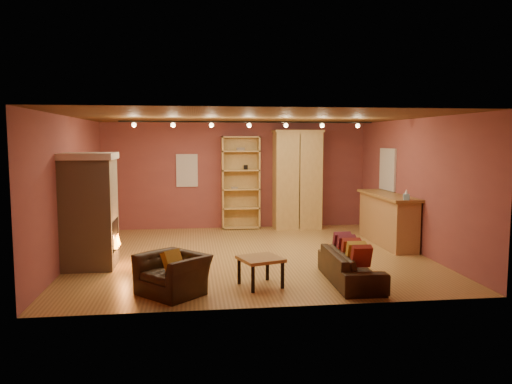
{
  "coord_description": "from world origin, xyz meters",
  "views": [
    {
      "loc": [
        -1.17,
        -10.0,
        2.36
      ],
      "look_at": [
        0.14,
        0.2,
        1.28
      ],
      "focal_mm": 35.0,
      "sensor_mm": 36.0,
      "label": 1
    }
  ],
  "objects": [
    {
      "name": "floor",
      "position": [
        0.0,
        0.0,
        0.0
      ],
      "size": [
        7.0,
        7.0,
        0.0
      ],
      "primitive_type": "plane",
      "color": "olive",
      "rests_on": "ground"
    },
    {
      "name": "bar_counter",
      "position": [
        3.2,
        0.67,
        0.58
      ],
      "size": [
        0.63,
        2.38,
        1.14
      ],
      "color": "#B08251",
      "rests_on": "floor"
    },
    {
      "name": "tissue_box",
      "position": [
        3.15,
        -0.4,
        1.23
      ],
      "size": [
        0.14,
        0.14,
        0.21
      ],
      "rotation": [
        0.0,
        0.0,
        -0.35
      ],
      "color": "#8AC5DC",
      "rests_on": "bar_counter"
    },
    {
      "name": "back_wall",
      "position": [
        0.0,
        3.25,
        1.4
      ],
      "size": [
        7.0,
        0.02,
        2.8
      ],
      "primitive_type": "cube",
      "color": "brown",
      "rests_on": "floor"
    },
    {
      "name": "ceiling",
      "position": [
        0.0,
        0.0,
        2.8
      ],
      "size": [
        7.0,
        7.0,
        0.0
      ],
      "primitive_type": "plane",
      "rotation": [
        3.14,
        0.0,
        0.0
      ],
      "color": "brown",
      "rests_on": "back_wall"
    },
    {
      "name": "armchair",
      "position": [
        -1.48,
        -2.45,
        0.42
      ],
      "size": [
        1.1,
        1.12,
        0.83
      ],
      "rotation": [
        0.0,
        0.0,
        -0.81
      ],
      "color": "black",
      "rests_on": "floor"
    },
    {
      "name": "loveseat",
      "position": [
        1.42,
        -2.18,
        0.37
      ],
      "size": [
        0.57,
        1.8,
        0.75
      ],
      "rotation": [
        0.0,
        0.0,
        1.55
      ],
      "color": "black",
      "rests_on": "floor"
    },
    {
      "name": "bookcase",
      "position": [
        0.1,
        3.12,
        1.24
      ],
      "size": [
        1.0,
        0.39,
        2.45
      ],
      "color": "tan",
      "rests_on": "floor"
    },
    {
      "name": "right_window",
      "position": [
        3.47,
        1.4,
        1.65
      ],
      "size": [
        0.05,
        0.9,
        1.0
      ],
      "primitive_type": "cube",
      "color": "silver",
      "rests_on": "right_wall"
    },
    {
      "name": "coffee_table",
      "position": [
        -0.09,
        -2.21,
        0.4
      ],
      "size": [
        0.79,
        0.79,
        0.47
      ],
      "rotation": [
        0.0,
        0.0,
        0.33
      ],
      "color": "olive",
      "rests_on": "floor"
    },
    {
      "name": "back_window",
      "position": [
        -1.3,
        3.23,
        1.55
      ],
      "size": [
        0.56,
        0.04,
        0.86
      ],
      "primitive_type": "cube",
      "color": "silver",
      "rests_on": "back_wall"
    },
    {
      "name": "armoire",
      "position": [
        1.59,
        2.92,
        1.31
      ],
      "size": [
        1.28,
        0.72,
        2.61
      ],
      "color": "tan",
      "rests_on": "floor"
    },
    {
      "name": "left_wall",
      "position": [
        -3.5,
        0.0,
        1.4
      ],
      "size": [
        0.02,
        6.5,
        2.8
      ],
      "primitive_type": "cube",
      "color": "brown",
      "rests_on": "floor"
    },
    {
      "name": "right_wall",
      "position": [
        3.5,
        0.0,
        1.4
      ],
      "size": [
        0.02,
        6.5,
        2.8
      ],
      "primitive_type": "cube",
      "color": "brown",
      "rests_on": "floor"
    },
    {
      "name": "track_rail",
      "position": [
        0.0,
        0.2,
        2.68
      ],
      "size": [
        5.2,
        0.09,
        0.13
      ],
      "color": "black",
      "rests_on": "ceiling"
    },
    {
      "name": "fireplace",
      "position": [
        -3.04,
        -0.6,
        1.06
      ],
      "size": [
        1.01,
        0.98,
        2.12
      ],
      "color": "tan",
      "rests_on": "floor"
    }
  ]
}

